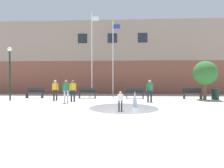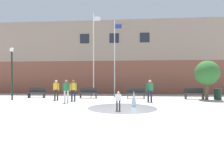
{
  "view_description": "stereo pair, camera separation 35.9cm",
  "coord_description": "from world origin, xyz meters",
  "px_view_note": "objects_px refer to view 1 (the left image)",
  "views": [
    {
      "loc": [
        0.92,
        -6.17,
        1.51
      ],
      "look_at": [
        0.33,
        6.36,
        1.3
      ],
      "focal_mm": 28.0,
      "sensor_mm": 36.0,
      "label": 1
    },
    {
      "loc": [
        1.28,
        -6.15,
        1.51
      ],
      "look_at": [
        0.33,
        6.36,
        1.3
      ],
      "focal_mm": 28.0,
      "sensor_mm": 36.0,
      "label": 2
    }
  ],
  "objects_px": {
    "park_bench_far_left": "(35,93)",
    "lamp_post_left_lane": "(10,66)",
    "child_running": "(120,99)",
    "street_tree_near_building": "(205,73)",
    "park_bench_center": "(135,93)",
    "adult_watching": "(73,89)",
    "adult_in_red": "(66,89)",
    "adult_near_bench": "(150,89)",
    "teen_by_trashcan": "(55,88)",
    "flagpole_left": "(92,52)",
    "park_bench_near_trashcan": "(192,93)",
    "trash_can": "(215,94)",
    "flagpole_right": "(113,56)",
    "park_bench_left_of_flagpoles": "(87,93)"
  },
  "relations": [
    {
      "from": "park_bench_far_left",
      "to": "child_running",
      "type": "height_order",
      "value": "child_running"
    },
    {
      "from": "park_bench_far_left",
      "to": "street_tree_near_building",
      "type": "distance_m",
      "value": 14.61
    },
    {
      "from": "flagpole_left",
      "to": "street_tree_near_building",
      "type": "bearing_deg",
      "value": -23.08
    },
    {
      "from": "trash_can",
      "to": "park_bench_near_trashcan",
      "type": "bearing_deg",
      "value": 166.65
    },
    {
      "from": "flagpole_right",
      "to": "park_bench_left_of_flagpoles",
      "type": "bearing_deg",
      "value": -122.79
    },
    {
      "from": "park_bench_near_trashcan",
      "to": "park_bench_left_of_flagpoles",
      "type": "bearing_deg",
      "value": 178.83
    },
    {
      "from": "park_bench_far_left",
      "to": "adult_in_red",
      "type": "xyz_separation_m",
      "value": [
        3.91,
        -3.42,
        0.45
      ]
    },
    {
      "from": "child_running",
      "to": "adult_near_bench",
      "type": "bearing_deg",
      "value": -152.58
    },
    {
      "from": "teen_by_trashcan",
      "to": "adult_in_red",
      "type": "bearing_deg",
      "value": -136.07
    },
    {
      "from": "park_bench_center",
      "to": "adult_watching",
      "type": "bearing_deg",
      "value": -153.76
    },
    {
      "from": "park_bench_near_trashcan",
      "to": "child_running",
      "type": "height_order",
      "value": "child_running"
    },
    {
      "from": "park_bench_far_left",
      "to": "trash_can",
      "type": "distance_m",
      "value": 15.47
    },
    {
      "from": "park_bench_near_trashcan",
      "to": "child_running",
      "type": "xyz_separation_m",
      "value": [
        -6.11,
        -6.27,
        0.1
      ]
    },
    {
      "from": "flagpole_right",
      "to": "flagpole_left",
      "type": "bearing_deg",
      "value": 180.0
    },
    {
      "from": "park_bench_near_trashcan",
      "to": "trash_can",
      "type": "bearing_deg",
      "value": -13.35
    },
    {
      "from": "park_bench_near_trashcan",
      "to": "flagpole_right",
      "type": "bearing_deg",
      "value": 152.82
    },
    {
      "from": "park_bench_near_trashcan",
      "to": "adult_near_bench",
      "type": "bearing_deg",
      "value": -148.39
    },
    {
      "from": "trash_can",
      "to": "street_tree_near_building",
      "type": "distance_m",
      "value": 1.98
    },
    {
      "from": "lamp_post_left_lane",
      "to": "street_tree_near_building",
      "type": "relative_size",
      "value": 1.32
    },
    {
      "from": "child_running",
      "to": "street_tree_near_building",
      "type": "xyz_separation_m",
      "value": [
        6.84,
        5.59,
        1.57
      ]
    },
    {
      "from": "adult_in_red",
      "to": "adult_near_bench",
      "type": "bearing_deg",
      "value": -76.79
    },
    {
      "from": "park_bench_near_trashcan",
      "to": "street_tree_near_building",
      "type": "distance_m",
      "value": 1.94
    },
    {
      "from": "flagpole_right",
      "to": "adult_near_bench",
      "type": "bearing_deg",
      "value": -64.46
    },
    {
      "from": "park_bench_left_of_flagpoles",
      "to": "child_running",
      "type": "xyz_separation_m",
      "value": [
        2.9,
        -6.45,
        0.1
      ]
    },
    {
      "from": "adult_near_bench",
      "to": "teen_by_trashcan",
      "type": "height_order",
      "value": "same"
    },
    {
      "from": "adult_watching",
      "to": "child_running",
      "type": "bearing_deg",
      "value": 4.49
    },
    {
      "from": "park_bench_left_of_flagpoles",
      "to": "teen_by_trashcan",
      "type": "distance_m",
      "value": 2.95
    },
    {
      "from": "adult_near_bench",
      "to": "flagpole_right",
      "type": "bearing_deg",
      "value": -18.62
    },
    {
      "from": "adult_near_bench",
      "to": "street_tree_near_building",
      "type": "height_order",
      "value": "street_tree_near_building"
    },
    {
      "from": "park_bench_center",
      "to": "park_bench_near_trashcan",
      "type": "xyz_separation_m",
      "value": [
        4.85,
        -0.09,
        0.0
      ]
    },
    {
      "from": "park_bench_center",
      "to": "street_tree_near_building",
      "type": "xyz_separation_m",
      "value": [
        5.57,
        -0.76,
        1.67
      ]
    },
    {
      "from": "adult_watching",
      "to": "flagpole_left",
      "type": "height_order",
      "value": "flagpole_left"
    },
    {
      "from": "street_tree_near_building",
      "to": "flagpole_right",
      "type": "bearing_deg",
      "value": 151.04
    },
    {
      "from": "adult_near_bench",
      "to": "flagpole_left",
      "type": "relative_size",
      "value": 0.18
    },
    {
      "from": "adult_near_bench",
      "to": "flagpole_left",
      "type": "bearing_deg",
      "value": -3.58
    },
    {
      "from": "child_running",
      "to": "park_bench_far_left",
      "type": "bearing_deg",
      "value": -73.59
    },
    {
      "from": "flagpole_right",
      "to": "park_bench_near_trashcan",
      "type": "bearing_deg",
      "value": -27.18
    },
    {
      "from": "adult_in_red",
      "to": "lamp_post_left_lane",
      "type": "distance_m",
      "value": 5.31
    },
    {
      "from": "park_bench_far_left",
      "to": "park_bench_center",
      "type": "bearing_deg",
      "value": -0.46
    },
    {
      "from": "park_bench_far_left",
      "to": "park_bench_near_trashcan",
      "type": "bearing_deg",
      "value": -0.66
    },
    {
      "from": "adult_near_bench",
      "to": "flagpole_left",
      "type": "xyz_separation_m",
      "value": [
        -5.13,
        5.99,
        3.73
      ]
    },
    {
      "from": "adult_watching",
      "to": "flagpole_left",
      "type": "relative_size",
      "value": 0.18
    },
    {
      "from": "park_bench_left_of_flagpoles",
      "to": "adult_watching",
      "type": "relative_size",
      "value": 1.01
    },
    {
      "from": "adult_in_red",
      "to": "adult_near_bench",
      "type": "relative_size",
      "value": 1.0
    },
    {
      "from": "teen_by_trashcan",
      "to": "trash_can",
      "type": "distance_m",
      "value": 12.96
    },
    {
      "from": "park_bench_near_trashcan",
      "to": "adult_in_red",
      "type": "height_order",
      "value": "adult_in_red"
    },
    {
      "from": "park_bench_near_trashcan",
      "to": "adult_watching",
      "type": "relative_size",
      "value": 1.01
    },
    {
      "from": "park_bench_far_left",
      "to": "lamp_post_left_lane",
      "type": "distance_m",
      "value": 3.19
    },
    {
      "from": "adult_near_bench",
      "to": "lamp_post_left_lane",
      "type": "height_order",
      "value": "lamp_post_left_lane"
    },
    {
      "from": "street_tree_near_building",
      "to": "adult_in_red",
      "type": "bearing_deg",
      "value": -166.25
    }
  ]
}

